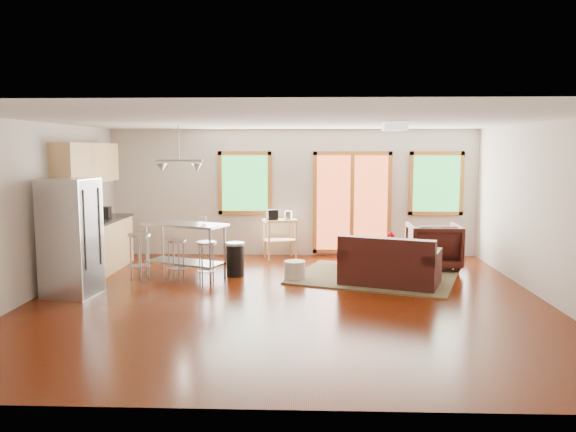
{
  "coord_description": "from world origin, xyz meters",
  "views": [
    {
      "loc": [
        0.3,
        -8.01,
        2.19
      ],
      "look_at": [
        0.0,
        0.3,
        1.2
      ],
      "focal_mm": 35.0,
      "sensor_mm": 36.0,
      "label": 1
    }
  ],
  "objects_px": {
    "rug": "(374,277)",
    "kitchen_cart": "(279,225)",
    "armchair": "(433,244)",
    "island": "(185,240)",
    "coffee_table": "(385,255)",
    "loveseat": "(389,266)",
    "ottoman": "(359,256)",
    "refrigerator": "(71,237)"
  },
  "relations": [
    {
      "from": "rug",
      "to": "kitchen_cart",
      "type": "distance_m",
      "value": 2.48
    },
    {
      "from": "armchair",
      "to": "kitchen_cart",
      "type": "height_order",
      "value": "kitchen_cart"
    },
    {
      "from": "armchair",
      "to": "island",
      "type": "distance_m",
      "value": 4.5
    },
    {
      "from": "rug",
      "to": "coffee_table",
      "type": "relative_size",
      "value": 2.52
    },
    {
      "from": "island",
      "to": "coffee_table",
      "type": "bearing_deg",
      "value": 6.65
    },
    {
      "from": "loveseat",
      "to": "ottoman",
      "type": "height_order",
      "value": "loveseat"
    },
    {
      "from": "refrigerator",
      "to": "kitchen_cart",
      "type": "height_order",
      "value": "refrigerator"
    },
    {
      "from": "rug",
      "to": "armchair",
      "type": "distance_m",
      "value": 1.48
    },
    {
      "from": "armchair",
      "to": "island",
      "type": "height_order",
      "value": "armchair"
    },
    {
      "from": "coffee_table",
      "to": "armchair",
      "type": "distance_m",
      "value": 1.01
    },
    {
      "from": "ottoman",
      "to": "island",
      "type": "distance_m",
      "value": 3.23
    },
    {
      "from": "armchair",
      "to": "refrigerator",
      "type": "distance_m",
      "value": 6.22
    },
    {
      "from": "kitchen_cart",
      "to": "island",
      "type": "bearing_deg",
      "value": -133.75
    },
    {
      "from": "refrigerator",
      "to": "rug",
      "type": "bearing_deg",
      "value": 23.2
    },
    {
      "from": "armchair",
      "to": "refrigerator",
      "type": "relative_size",
      "value": 0.53
    },
    {
      "from": "refrigerator",
      "to": "loveseat",
      "type": "bearing_deg",
      "value": 16.9
    },
    {
      "from": "armchair",
      "to": "kitchen_cart",
      "type": "distance_m",
      "value": 3.02
    },
    {
      "from": "armchair",
      "to": "ottoman",
      "type": "distance_m",
      "value": 1.38
    },
    {
      "from": "armchair",
      "to": "ottoman",
      "type": "xyz_separation_m",
      "value": [
        -1.35,
        0.11,
        -0.26
      ]
    },
    {
      "from": "ottoman",
      "to": "island",
      "type": "height_order",
      "value": "island"
    },
    {
      "from": "loveseat",
      "to": "refrigerator",
      "type": "xyz_separation_m",
      "value": [
        -4.86,
        -0.78,
        0.56
      ]
    },
    {
      "from": "refrigerator",
      "to": "kitchen_cart",
      "type": "relative_size",
      "value": 1.77
    },
    {
      "from": "loveseat",
      "to": "armchair",
      "type": "xyz_separation_m",
      "value": [
        0.99,
        1.3,
        0.14
      ]
    },
    {
      "from": "rug",
      "to": "kitchen_cart",
      "type": "bearing_deg",
      "value": 135.64
    },
    {
      "from": "coffee_table",
      "to": "kitchen_cart",
      "type": "distance_m",
      "value": 2.32
    },
    {
      "from": "coffee_table",
      "to": "island",
      "type": "height_order",
      "value": "island"
    },
    {
      "from": "loveseat",
      "to": "refrigerator",
      "type": "bearing_deg",
      "value": -150.39
    },
    {
      "from": "loveseat",
      "to": "armchair",
      "type": "distance_m",
      "value": 1.64
    },
    {
      "from": "ottoman",
      "to": "refrigerator",
      "type": "relative_size",
      "value": 0.36
    },
    {
      "from": "island",
      "to": "kitchen_cart",
      "type": "distance_m",
      "value": 2.25
    },
    {
      "from": "coffee_table",
      "to": "loveseat",
      "type": "bearing_deg",
      "value": -92.97
    },
    {
      "from": "armchair",
      "to": "coffee_table",
      "type": "bearing_deg",
      "value": 20.81
    },
    {
      "from": "rug",
      "to": "ottoman",
      "type": "distance_m",
      "value": 0.94
    },
    {
      "from": "rug",
      "to": "ottoman",
      "type": "bearing_deg",
      "value": 101.33
    },
    {
      "from": "rug",
      "to": "coffee_table",
      "type": "height_order",
      "value": "coffee_table"
    },
    {
      "from": "rug",
      "to": "ottoman",
      "type": "height_order",
      "value": "ottoman"
    },
    {
      "from": "rug",
      "to": "coffee_table",
      "type": "bearing_deg",
      "value": 62.83
    },
    {
      "from": "refrigerator",
      "to": "island",
      "type": "xyz_separation_m",
      "value": [
        1.41,
        1.34,
        -0.25
      ]
    },
    {
      "from": "loveseat",
      "to": "kitchen_cart",
      "type": "height_order",
      "value": "kitchen_cart"
    },
    {
      "from": "rug",
      "to": "ottoman",
      "type": "relative_size",
      "value": 4.2
    },
    {
      "from": "loveseat",
      "to": "kitchen_cart",
      "type": "distance_m",
      "value": 2.91
    },
    {
      "from": "loveseat",
      "to": "island",
      "type": "xyz_separation_m",
      "value": [
        -3.45,
        0.56,
        0.31
      ]
    }
  ]
}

